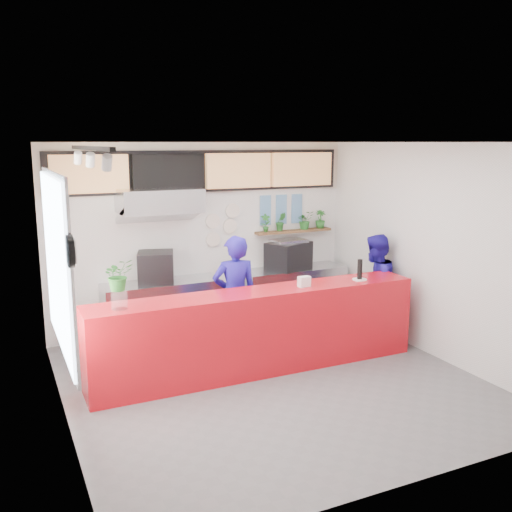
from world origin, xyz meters
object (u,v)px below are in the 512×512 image
object	(u,v)px
service_counter	(259,331)
espresso_machine	(288,255)
staff_center	(235,297)
pepper_mill	(360,269)
panini_oven	(156,267)
staff_right	(374,286)

from	to	relation	value
service_counter	espresso_machine	world-z (taller)	espresso_machine
staff_center	pepper_mill	xyz separation A→B (m)	(1.61, -0.69, 0.38)
staff_center	pepper_mill	size ratio (longest dim) A/B	6.23
panini_oven	staff_center	xyz separation A→B (m)	(0.81, -1.16, -0.27)
espresso_machine	staff_right	size ratio (longest dim) A/B	0.44
panini_oven	pepper_mill	world-z (taller)	pepper_mill
panini_oven	pepper_mill	bearing A→B (deg)	-20.66
service_counter	staff_center	size ratio (longest dim) A/B	2.58
service_counter	staff_right	bearing A→B (deg)	12.30
staff_center	service_counter	bearing A→B (deg)	105.66
espresso_machine	staff_center	size ratio (longest dim) A/B	0.41
service_counter	staff_center	bearing A→B (deg)	96.30
panini_oven	staff_right	xyz separation A→B (m)	(3.08, -1.32, -0.33)
pepper_mill	service_counter	bearing A→B (deg)	177.96
pepper_mill	staff_right	bearing A→B (deg)	38.74
staff_center	staff_right	size ratio (longest dim) A/B	1.07
staff_right	staff_center	bearing A→B (deg)	-31.23
service_counter	espresso_machine	size ratio (longest dim) A/B	6.38
staff_center	pepper_mill	bearing A→B (deg)	166.13
service_counter	espresso_machine	xyz separation A→B (m)	(1.40, 1.80, 0.58)
staff_center	staff_right	xyz separation A→B (m)	(2.27, -0.15, -0.06)
espresso_machine	pepper_mill	distance (m)	1.86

